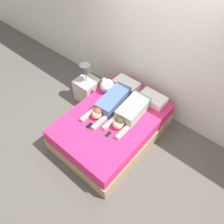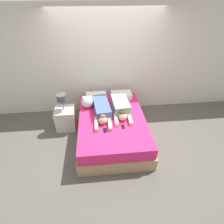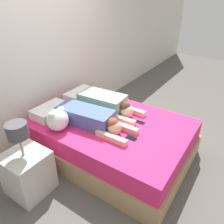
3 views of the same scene
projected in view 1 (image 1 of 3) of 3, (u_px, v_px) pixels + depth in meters
name	position (u px, v px, depth m)	size (l,w,h in m)	color
ground_plane	(112.00, 135.00, 4.29)	(12.00, 12.00, 0.00)	#5B5651
wall_back	(155.00, 52.00, 3.90)	(12.00, 0.06, 2.60)	silver
bed	(112.00, 127.00, 4.09)	(1.47, 2.05, 0.54)	tan
pillow_head_left	(126.00, 84.00, 4.38)	(0.50, 0.31, 0.13)	white
pillow_head_right	(153.00, 99.00, 4.11)	(0.50, 0.31, 0.13)	white
person_left	(110.00, 103.00, 3.99)	(0.40, 1.09, 0.21)	#4C66A5
person_right	(130.00, 112.00, 3.83)	(0.39, 0.96, 0.24)	#8CBF99
cell_phone_left	(89.00, 125.00, 3.76)	(0.06, 0.13, 0.01)	black
cell_phone_right	(108.00, 134.00, 3.64)	(0.06, 0.13, 0.01)	#2D2D33
plush_toy	(107.00, 86.00, 4.23)	(0.27, 0.27, 0.29)	white
nightstand	(87.00, 88.00, 4.74)	(0.44, 0.44, 0.92)	beige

